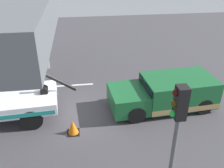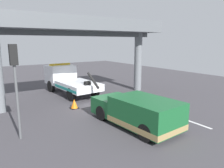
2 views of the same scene
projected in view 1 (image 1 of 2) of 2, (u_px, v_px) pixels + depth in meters
name	position (u px, v px, depth m)	size (l,w,h in m)	color
ground_plane	(71.00, 114.00, 12.26)	(60.00, 40.00, 0.10)	#423F44
lane_stripe_west	(168.00, 79.00, 15.49)	(2.60, 0.16, 0.01)	silver
lane_stripe_mid	(71.00, 85.00, 14.78)	(2.60, 0.16, 0.01)	silver
towed_van_green	(167.00, 93.00, 12.45)	(5.33, 2.53, 1.58)	#195B2D
overpass_structure	(13.00, 3.00, 9.49)	(3.60, 13.38, 6.09)	slate
traffic_light_near	(176.00, 126.00, 6.36)	(0.39, 0.32, 4.29)	#515456
traffic_cone_orange	(73.00, 127.00, 10.82)	(0.53, 0.53, 0.63)	orange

